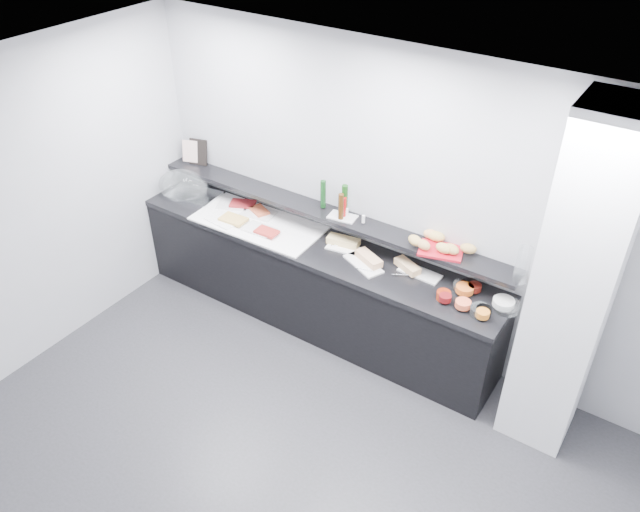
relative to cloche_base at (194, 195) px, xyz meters
The scene contains 57 objects.
ground 2.91m from the cloche_base, 38.62° to the right, with size 5.00×5.00×0.00m, color #2D2D30.
back_wall 2.21m from the cloche_base, ahead, with size 5.00×0.02×2.70m, color #A7A9AE.
ceiling 3.28m from the cloche_base, 38.62° to the right, with size 5.00×5.00×0.00m, color white.
column 3.68m from the cloche_base, ahead, with size 0.50×0.50×2.70m, color white.
buffet_cabinet 1.54m from the cloche_base, ahead, with size 3.60×0.60×0.85m, color black.
counter_top 1.45m from the cloche_base, ahead, with size 3.62×0.62×0.05m, color black.
wall_shelf 1.48m from the cloche_base, ahead, with size 3.60×0.25×0.04m, color black.
cloche_base is the anchor object (origin of this frame).
cloche_dome 0.14m from the cloche_base, 145.61° to the right, with size 0.50×0.33×0.34m, color white.
linen_runner 0.85m from the cloche_base, ahead, with size 1.23×0.58×0.01m, color white.
platter_meat_a 0.46m from the cloche_base, ahead, with size 0.30×0.20×0.01m, color silver.
food_meat_a 0.55m from the cloche_base, 12.50° to the left, with size 0.24×0.15×0.02m, color maroon.
platter_salmon 0.76m from the cloche_base, ahead, with size 0.31×0.21×0.01m, color white.
food_salmon 0.76m from the cloche_base, ahead, with size 0.20×0.13×0.02m, color #C74B28.
platter_cheese 0.59m from the cloche_base, 18.77° to the right, with size 0.32×0.21×0.01m, color white.
food_cheese 0.67m from the cloche_base, 13.12° to the right, with size 0.25×0.16×0.02m, color tan.
platter_meat_b 0.95m from the cloche_base, ahead, with size 0.28×0.19×0.01m, color silver.
food_meat_b 1.05m from the cloche_base, ahead, with size 0.21×0.13×0.02m, color maroon.
sandwich_plate_left 1.74m from the cloche_base, ahead, with size 0.31×0.13×0.01m, color white.
sandwich_food_left 1.71m from the cloche_base, ahead, with size 0.29×0.11×0.06m, color #E5C378.
tongs_left 1.69m from the cloche_base, ahead, with size 0.01×0.01×0.16m, color #AEB1B5.
sandwich_plate_mid 2.00m from the cloche_base, ahead, with size 0.38×0.16×0.01m, color silver.
sandwich_food_mid 2.02m from the cloche_base, ahead, with size 0.27×0.10×0.06m, color tan.
tongs_mid 2.06m from the cloche_base, ahead, with size 0.01×0.01×0.16m, color #ADAEB4.
sandwich_plate_right 2.46m from the cloche_base, ahead, with size 0.36×0.15×0.01m, color white.
sandwich_food_right 2.35m from the cloche_base, ahead, with size 0.25×0.09×0.06m, color #DFAD75.
tongs_right 2.35m from the cloche_base, ahead, with size 0.01×0.01×0.16m, color #B5B8BC.
bowl_glass_fruit 2.84m from the cloche_base, ahead, with size 0.15×0.15×0.07m, color white.
fill_glass_fruit 2.87m from the cloche_base, ahead, with size 0.14×0.14×0.05m, color orange.
bowl_black_jam 2.89m from the cloche_base, ahead, with size 0.15×0.15×0.07m, color black.
fill_black_jam 2.93m from the cloche_base, ahead, with size 0.11×0.11×0.05m, color #58130C.
bowl_glass_cream 3.22m from the cloche_base, ahead, with size 0.19×0.19×0.07m, color white.
fill_glass_cream 3.19m from the cloche_base, ahead, with size 0.17×0.17×0.05m, color white.
bowl_red_jam 2.76m from the cloche_base, ahead, with size 0.11×0.11×0.07m, color maroon.
fill_red_jam 2.79m from the cloche_base, ahead, with size 0.10×0.10×0.05m, color #600D10.
bowl_glass_salmon 3.07m from the cloche_base, ahead, with size 0.15×0.15×0.07m, color white.
fill_glass_salmon 2.93m from the cloche_base, ahead, with size 0.12×0.12×0.05m, color #EE603A.
bowl_black_fruit 3.10m from the cloche_base, ahead, with size 0.12×0.12×0.07m, color black.
fill_black_fruit 3.11m from the cloche_base, ahead, with size 0.10×0.10×0.05m, color orange.
framed_print 0.43m from the cloche_base, 112.29° to the left, with size 0.19×0.02×0.26m, color black.
print_art 0.44m from the cloche_base, 129.32° to the left, with size 0.18×0.00×0.22m, color beige.
condiment_tray 1.68m from the cloche_base, ahead, with size 0.24×0.15×0.01m, color silver.
bottle_green_a 1.49m from the cloche_base, ahead, with size 0.05×0.05×0.26m, color #0F3A15.
bottle_brown 1.71m from the cloche_base, ahead, with size 0.05×0.05×0.24m, color #3C220B.
bottle_green_b 1.70m from the cloche_base, ahead, with size 0.05×0.05×0.28m, color #123C10.
bottle_hot 1.70m from the cloche_base, ahead, with size 0.05×0.05×0.18m, color #B00C0C.
shaker_salt 1.71m from the cloche_base, ahead, with size 0.03×0.03×0.07m, color white.
shaker_pepper 1.89m from the cloche_base, ahead, with size 0.03×0.03×0.07m, color silver.
bread_tray 2.61m from the cloche_base, ahead, with size 0.35×0.24×0.02m, color red.
bread_roll_nw 2.48m from the cloche_base, ahead, with size 0.12×0.08×0.08m, color tan.
bread_roll_n 2.53m from the cloche_base, ahead, with size 0.15×0.09×0.08m, color tan.
bread_roll_ne 2.81m from the cloche_base, ahead, with size 0.13×0.08×0.08m, color #AE8642.
bread_roll_sw 2.41m from the cloche_base, ahead, with size 0.14×0.09×0.08m, color #B89046.
bread_roll_s 2.49m from the cloche_base, ahead, with size 0.13×0.08×0.08m, color #B57F45.
bread_roll_se 2.64m from the cloche_base, ahead, with size 0.13×0.09×0.08m, color #B89546.
bread_roll_mide 2.70m from the cloche_base, ahead, with size 0.14×0.09×0.08m, color #AD8642.
carafe 3.27m from the cloche_base, ahead, with size 0.11×0.11×0.30m, color white.
Camera 1 is at (1.93, -2.10, 3.99)m, focal length 35.00 mm.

